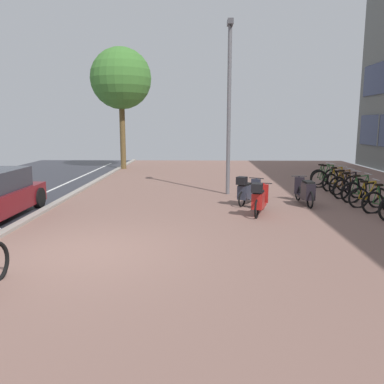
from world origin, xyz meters
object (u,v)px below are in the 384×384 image
Objects in this scene: bicycle_rack_01 at (383,202)px; scooter_near at (306,192)px; lamp_post at (229,101)px; street_tree at (121,79)px; scooter_far at (259,199)px; bicycle_rack_05 at (344,185)px; bicycle_rack_04 at (350,188)px; bicycle_rack_08 at (324,177)px; bicycle_rack_06 at (337,182)px; bicycle_rack_03 at (361,192)px; bicycle_rack_02 at (368,197)px; bicycle_rack_07 at (327,179)px; scooter_mid at (247,191)px.

scooter_near is (-1.93, 1.16, 0.10)m from bicycle_rack_01.
street_tree reaches higher than lamp_post.
scooter_near is 2.22m from scooter_far.
bicycle_rack_05 is 0.19× the size of street_tree.
bicycle_rack_08 is at bearing 88.83° from bicycle_rack_04.
bicycle_rack_05 is 5.24m from lamp_post.
bicycle_rack_06 reaches higher than scooter_near.
bicycle_rack_03 is 1.05× the size of bicycle_rack_08.
bicycle_rack_03 reaches higher than bicycle_rack_06.
bicycle_rack_06 is 3.34m from scooter_near.
bicycle_rack_02 is 0.98× the size of bicycle_rack_08.
scooter_near is (-1.79, -3.52, 0.08)m from bicycle_rack_07.
bicycle_rack_08 is 4.69m from scooter_near.
bicycle_rack_07 is (-0.14, 4.67, 0.02)m from bicycle_rack_01.
bicycle_rack_01 reaches higher than bicycle_rack_02.
bicycle_rack_08 is at bearing 90.47° from bicycle_rack_06.
bicycle_rack_02 is 0.77× the size of scooter_far.
bicycle_rack_04 is 0.78m from bicycle_rack_05.
bicycle_rack_07 is (-0.12, 3.11, 0.00)m from bicycle_rack_03.
bicycle_rack_04 is at bearing 92.41° from bicycle_rack_01.
bicycle_rack_05 reaches higher than bicycle_rack_02.
bicycle_rack_08 is (-0.02, 2.34, -0.01)m from bicycle_rack_05.
bicycle_rack_07 is 6.05m from scooter_far.
scooter_mid is 0.24× the size of street_tree.
scooter_mid is at bearing 96.67° from scooter_far.
scooter_near is at bearing -124.91° from bicycle_rack_06.
lamp_post is at bearing -150.63° from bicycle_rack_08.
bicycle_rack_06 reaches higher than bicycle_rack_02.
scooter_far is at bearing -139.45° from scooter_near.
bicycle_rack_02 is 0.99× the size of bicycle_rack_05.
lamp_post is at bearing -168.89° from bicycle_rack_06.
bicycle_rack_03 is 1.05× the size of bicycle_rack_06.
bicycle_rack_04 is at bearing 90.19° from bicycle_rack_02.
lamp_post is at bearing 144.57° from bicycle_rack_01.
bicycle_rack_02 is at bearing 96.83° from bicycle_rack_01.
scooter_mid is 0.26× the size of lamp_post.
bicycle_rack_05 is 13.42m from street_tree.
bicycle_rack_06 is at bearing 90.83° from bicycle_rack_05.
bicycle_rack_02 is 0.91× the size of bicycle_rack_07.
scooter_far is (-3.59, -1.84, 0.10)m from bicycle_rack_03.
bicycle_rack_07 reaches higher than bicycle_rack_05.
bicycle_rack_02 is 1.56m from bicycle_rack_04.
scooter_far is 4.48m from lamp_post.
scooter_mid is (-3.79, 1.21, 0.11)m from bicycle_rack_01.
scooter_far is (-3.52, -2.62, 0.10)m from bicycle_rack_04.
bicycle_rack_04 is 3.86m from scooter_mid.
bicycle_rack_02 is 3.11m from bicycle_rack_06.
bicycle_rack_05 is at bearing 0.80° from lamp_post.
scooter_mid is (-1.86, 0.05, 0.01)m from scooter_near.
bicycle_rack_01 is at bearing -83.17° from bicycle_rack_02.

